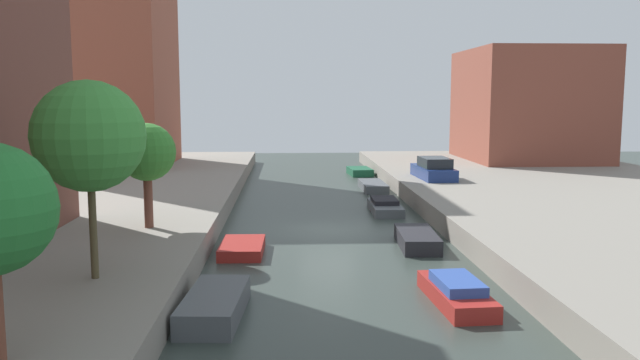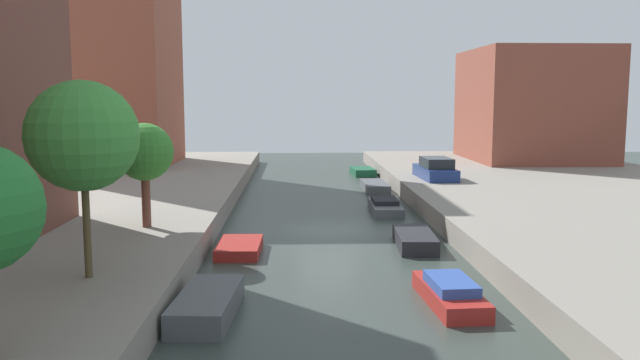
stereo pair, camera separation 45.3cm
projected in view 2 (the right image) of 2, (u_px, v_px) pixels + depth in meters
ground_plane at (328, 230)px, 29.91m from camera, size 84.00×84.00×0.00m
quay_left at (1, 222)px, 29.29m from camera, size 20.00×64.00×1.00m
apartment_tower_far at (103, 32)px, 48.31m from camera, size 10.00×10.77×20.13m
low_block_right at (532, 105)px, 52.80m from camera, size 10.00×11.68×9.07m
street_tree_1 at (83, 136)px, 17.95m from camera, size 3.14×3.14×5.65m
street_tree_2 at (144, 153)px, 25.27m from camera, size 2.29×2.29×4.16m
parked_car at (435, 170)px, 40.87m from camera, size 2.08×4.86×1.37m
moored_boat_left_1 at (207, 305)px, 18.03m from camera, size 1.80×3.94×0.70m
moored_boat_left_2 at (239, 248)px, 25.43m from camera, size 1.73×3.11×0.45m
moored_boat_right_1 at (450, 293)px, 19.13m from camera, size 1.60×3.95×0.82m
moored_boat_right_2 at (415, 239)px, 26.51m from camera, size 1.66×3.77×0.62m
moored_boat_right_3 at (385, 207)px, 34.54m from camera, size 1.62×4.11×0.72m
moored_boat_right_4 at (375, 186)px, 42.84m from camera, size 1.59×4.24×0.52m
moored_boat_right_5 at (363, 172)px, 51.08m from camera, size 1.89×3.28×0.57m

